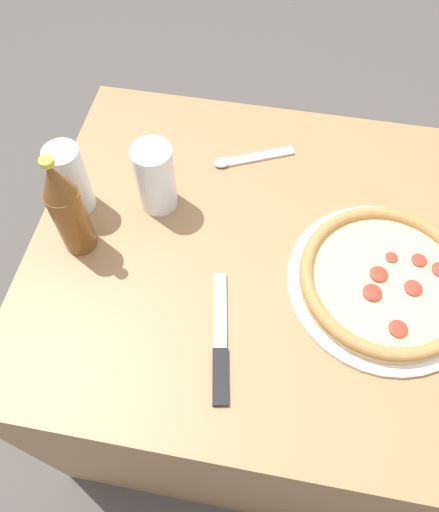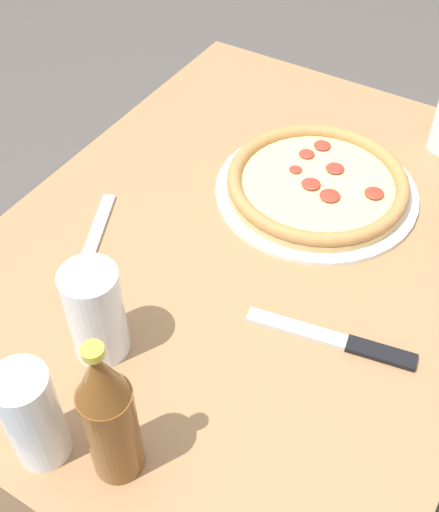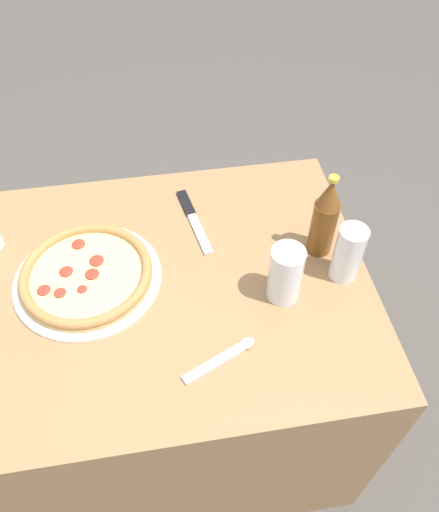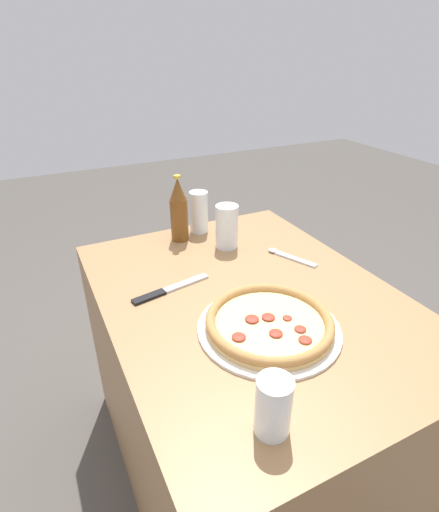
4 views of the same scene
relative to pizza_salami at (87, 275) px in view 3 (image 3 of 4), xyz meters
name	(u,v)px [view 3 (image 3 of 4)]	position (x,y,z in m)	size (l,w,h in m)	color
ground_plane	(174,410)	(0.15, -0.03, -0.73)	(8.00, 8.00, 0.00)	#4C4742
table	(166,358)	(0.15, -0.03, -0.37)	(1.00, 0.76, 0.71)	#997047
pizza_salami	(87,275)	(0.00, 0.00, 0.00)	(0.34, 0.34, 0.04)	silver
glass_cola	(348,255)	(0.59, -0.08, 0.05)	(0.06, 0.06, 0.15)	white
glass_iced_tea	(285,276)	(0.44, -0.11, 0.05)	(0.07, 0.07, 0.14)	white
beer_bottle	(325,217)	(0.55, 0.01, 0.09)	(0.06, 0.06, 0.23)	brown
knife	(193,218)	(0.26, 0.16, -0.02)	(0.07, 0.23, 0.01)	black
spoon	(227,355)	(0.28, -0.25, -0.01)	(0.17, 0.09, 0.01)	silver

